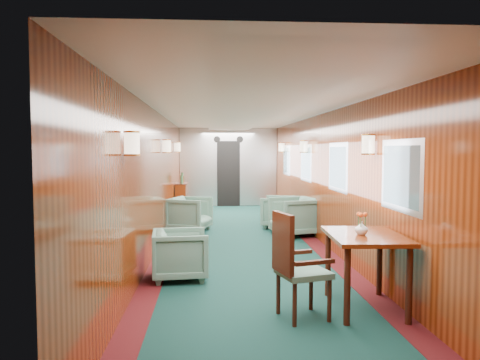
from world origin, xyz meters
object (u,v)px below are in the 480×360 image
Objects in this scene: armchair_left_far at (190,214)px; side_chair at (294,261)px; credenza at (182,198)px; armchair_right_near at (295,216)px; armchair_left_near at (180,254)px; armchair_right_far at (280,212)px; dining_table at (365,246)px.

side_chair is at bearing -146.25° from armchair_left_far.
armchair_right_near is (2.46, -3.35, -0.04)m from credenza.
armchair_left_near is 3.72m from armchair_left_far.
credenza reaches higher than armchair_right_far.
dining_table is 5.46m from armchair_left_far.
side_chair is at bearing -25.22° from armchair_right_near.
credenza reaches higher than side_chair.
side_chair is 5.66m from armchair_right_far.
credenza is 1.40× the size of armchair_left_far.
armchair_left_far is 1.03× the size of armchair_right_far.
armchair_left_far is 2.01m from armchair_right_far.
armchair_left_near is (0.35, -6.38, -0.10)m from credenza.
armchair_left_far is 0.93× the size of armchair_right_near.
armchair_right_far reaches higher than armchair_left_near.
dining_table is at bearing 18.82° from armchair_right_far.
armchair_right_far is (0.71, 5.61, -0.24)m from side_chair.
armchair_right_far is (2.32, -2.35, -0.08)m from credenza.
dining_table reaches higher than armchair_right_far.
armchair_right_near reaches higher than armchair_right_far.
armchair_left_far is at bearing -82.84° from credenza.
side_chair reaches higher than dining_table.
armchair_left_far reaches higher than armchair_left_near.
credenza is at bearing -117.76° from armchair_right_far.
side_chair reaches higher than armchair_left_near.
armchair_right_near is at bearing 26.02° from armchair_right_far.
credenza reaches higher than armchair_left_far.
armchair_left_far is at bearing -122.55° from armchair_right_near.
credenza is 4.16m from armchair_right_near.
dining_table is 0.87m from side_chair.
credenza is (-2.43, 7.70, -0.26)m from dining_table.
dining_table is 1.46× the size of armchair_right_far.
dining_table is 2.49m from armchair_left_near.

